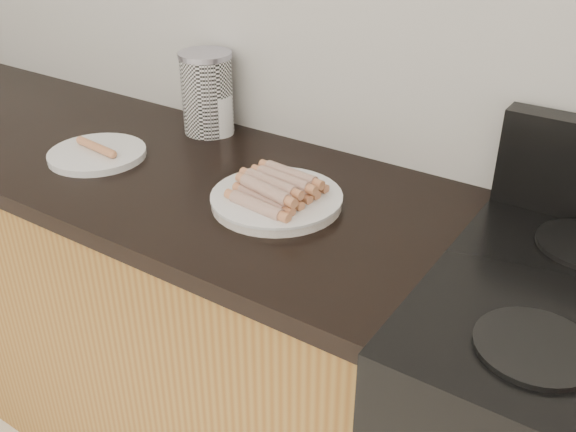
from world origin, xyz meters
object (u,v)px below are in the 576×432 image
Objects in this scene: canister at (207,93)px; mug at (217,114)px; main_plate at (277,201)px; side_plate at (97,154)px.

canister reaches higher than mug.
main_plate is at bearing -32.05° from canister.
side_plate is 2.22× the size of mug.
side_plate is 0.32m from mug.
side_plate is (-0.50, -0.04, -0.00)m from main_plate.
main_plate reaches higher than side_plate.
main_plate is at bearing -34.07° from mug.
canister reaches higher than side_plate.
canister is (0.12, 0.28, 0.10)m from side_plate.
mug is (0.03, -0.00, -0.05)m from canister.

